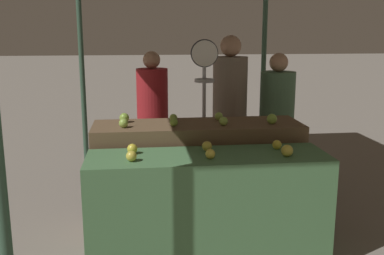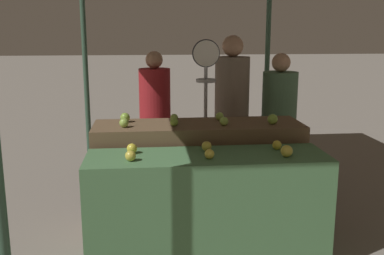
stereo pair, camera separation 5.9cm
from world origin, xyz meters
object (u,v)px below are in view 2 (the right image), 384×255
(person_customer_right, at_px, (279,114))
(person_vendor_at_scale, at_px, (232,104))
(produce_scale, at_px, (206,86))
(person_customer_left, at_px, (155,107))

(person_customer_right, bearing_deg, person_vendor_at_scale, -31.58)
(produce_scale, bearing_deg, person_vendor_at_scale, 46.02)
(produce_scale, relative_size, person_customer_right, 1.10)
(person_customer_left, xyz_separation_m, person_customer_right, (1.36, -0.55, -0.00))
(produce_scale, bearing_deg, person_customer_left, 119.66)
(person_customer_left, relative_size, person_customer_right, 1.00)
(produce_scale, bearing_deg, person_customer_right, 20.44)
(person_vendor_at_scale, distance_m, person_customer_left, 0.99)
(person_customer_right, bearing_deg, produce_scale, -8.50)
(person_customer_left, bearing_deg, person_customer_right, 153.38)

